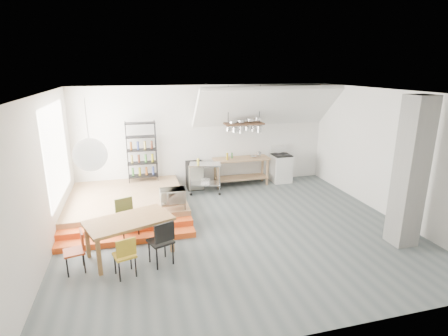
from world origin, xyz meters
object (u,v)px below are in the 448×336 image
object	(u,v)px
stove	(281,168)
mini_fridge	(195,175)
dining_table	(129,223)
rolling_cart	(205,174)

from	to	relation	value
stove	mini_fridge	size ratio (longest dim) A/B	1.36
dining_table	stove	bearing A→B (deg)	16.18
rolling_cart	stove	bearing A→B (deg)	23.36
dining_table	mini_fridge	bearing A→B (deg)	41.13
mini_fridge	stove	bearing A→B (deg)	-0.86
mini_fridge	rolling_cart	bearing A→B (deg)	-65.01
stove	dining_table	bearing A→B (deg)	-143.35
dining_table	mini_fridge	xyz separation A→B (m)	(2.01, 3.71, -0.26)
rolling_cart	mini_fridge	size ratio (longest dim) A/B	1.19
rolling_cart	mini_fridge	world-z (taller)	rolling_cart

